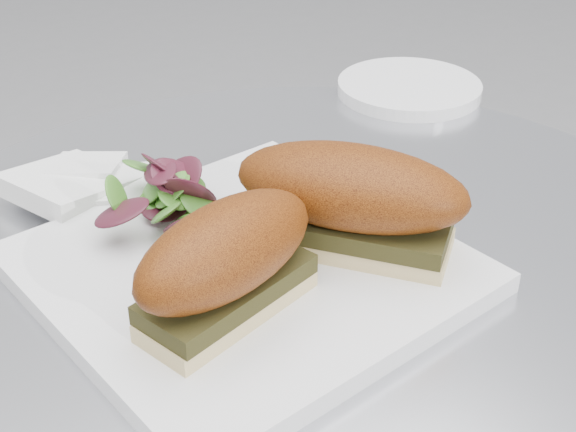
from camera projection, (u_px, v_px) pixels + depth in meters
name	position (u px, v px, depth m)	size (l,w,h in m)	color
plate	(245.00, 269.00, 0.59)	(0.28, 0.28, 0.02)	white
sandwich_left	(226.00, 261.00, 0.52)	(0.16, 0.11, 0.08)	#C7BC7C
sandwich_right	(350.00, 197.00, 0.58)	(0.18, 0.18, 0.08)	#C7BC7C
salad	(174.00, 189.00, 0.63)	(0.10, 0.10, 0.05)	#598F2E
napkin	(97.00, 191.00, 0.69)	(0.12, 0.12, 0.02)	white
saucer	(409.00, 88.00, 0.90)	(0.16, 0.16, 0.01)	white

